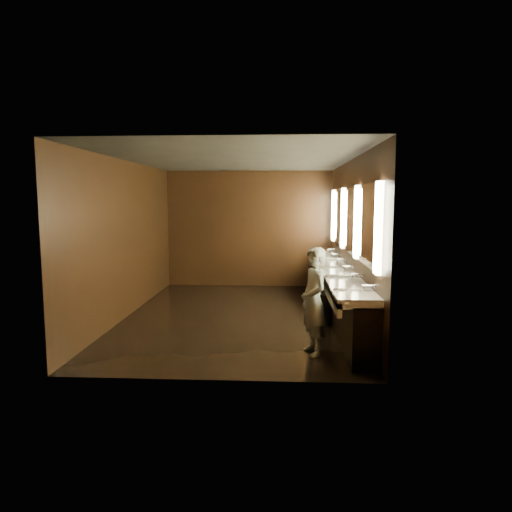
{
  "coord_description": "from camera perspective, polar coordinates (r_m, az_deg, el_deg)",
  "views": [
    {
      "loc": [
        0.76,
        -8.08,
        2.09
      ],
      "look_at": [
        0.33,
        0.0,
        1.1
      ],
      "focal_mm": 32.0,
      "sensor_mm": 36.0,
      "label": 1
    }
  ],
  "objects": [
    {
      "name": "floor",
      "position": [
        8.38,
        -2.27,
        -7.48
      ],
      "size": [
        6.0,
        6.0,
        0.0
      ],
      "primitive_type": "plane",
      "color": "black",
      "rests_on": "ground"
    },
    {
      "name": "ceiling",
      "position": [
        8.15,
        -2.37,
        11.95
      ],
      "size": [
        4.0,
        6.0,
        0.02
      ],
      "primitive_type": "cube",
      "color": "#2D2D2B",
      "rests_on": "wall_back"
    },
    {
      "name": "wall_back",
      "position": [
        11.13,
        -0.88,
        3.4
      ],
      "size": [
        4.0,
        0.02,
        2.8
      ],
      "primitive_type": "cube",
      "color": "black",
      "rests_on": "floor"
    },
    {
      "name": "wall_front",
      "position": [
        5.19,
        -5.42,
        -0.7
      ],
      "size": [
        4.0,
        0.02,
        2.8
      ],
      "primitive_type": "cube",
      "color": "black",
      "rests_on": "floor"
    },
    {
      "name": "wall_left",
      "position": [
        8.57,
        -15.77,
        2.08
      ],
      "size": [
        0.02,
        6.0,
        2.8
      ],
      "primitive_type": "cube",
      "color": "black",
      "rests_on": "floor"
    },
    {
      "name": "wall_right",
      "position": [
        8.21,
        11.73,
        1.99
      ],
      "size": [
        0.02,
        6.0,
        2.8
      ],
      "primitive_type": "cube",
      "color": "black",
      "rests_on": "floor"
    },
    {
      "name": "sink_counter",
      "position": [
        8.3,
        10.16,
        -4.22
      ],
      "size": [
        0.55,
        5.4,
        1.01
      ],
      "color": "black",
      "rests_on": "floor"
    },
    {
      "name": "mirror_band",
      "position": [
        8.18,
        11.65,
        4.44
      ],
      "size": [
        0.06,
        5.03,
        1.15
      ],
      "color": "#FBEEB7",
      "rests_on": "wall_right"
    },
    {
      "name": "person",
      "position": [
        6.25,
        7.25,
        -5.64
      ],
      "size": [
        0.5,
        0.62,
        1.47
      ],
      "primitive_type": "imported",
      "rotation": [
        0.0,
        0.0,
        -1.26
      ],
      "color": "#88B9CB",
      "rests_on": "floor"
    },
    {
      "name": "trash_bin",
      "position": [
        7.89,
        8.94,
        -6.54
      ],
      "size": [
        0.4,
        0.4,
        0.52
      ],
      "primitive_type": "cylinder",
      "rotation": [
        0.0,
        0.0,
        0.21
      ],
      "color": "black",
      "rests_on": "floor"
    }
  ]
}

